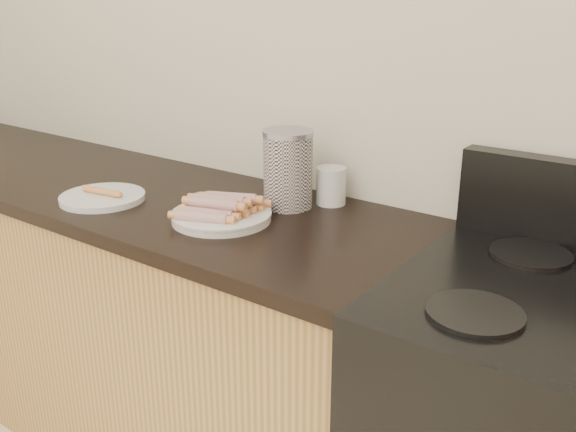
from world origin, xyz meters
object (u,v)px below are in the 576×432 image
Objects in this scene: main_plate at (221,217)px; side_plate at (103,197)px; mug at (331,186)px; canister at (288,169)px.

side_plate is at bearing -169.16° from main_plate.
main_plate is 0.33m from mug.
mug is at bearing 33.57° from side_plate.
side_plate is 1.12× the size of canister.
main_plate is 0.23m from canister.
mug is at bearing 47.41° from canister.
main_plate is 2.48× the size of mug.
main_plate is 1.21× the size of canister.
mug is (0.55, 0.36, 0.04)m from side_plate.
canister reaches higher than side_plate.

